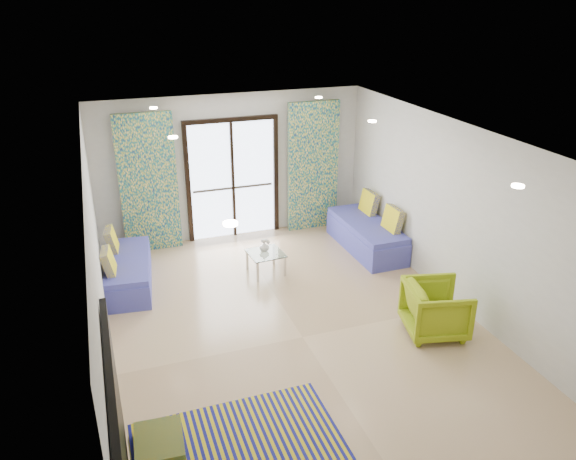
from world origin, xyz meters
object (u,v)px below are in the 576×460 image
object	(u,v)px
daybed_left	(128,271)
coffee_table	(266,255)
armchair	(436,307)
daybed_right	(367,234)

from	to	relation	value
daybed_left	coffee_table	bearing A→B (deg)	-1.46
coffee_table	armchair	xyz separation A→B (m)	(1.67, -2.47, 0.08)
daybed_right	armchair	world-z (taller)	daybed_right
daybed_right	coffee_table	distance (m)	2.05
daybed_right	armchair	size ratio (longest dim) A/B	2.34
daybed_left	armchair	world-z (taller)	daybed_left
daybed_left	coffee_table	size ratio (longest dim) A/B	2.78
daybed_left	daybed_right	world-z (taller)	daybed_right
daybed_right	coffee_table	world-z (taller)	daybed_right
daybed_left	coffee_table	world-z (taller)	daybed_left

